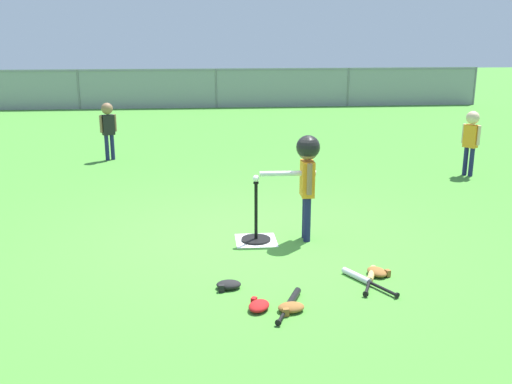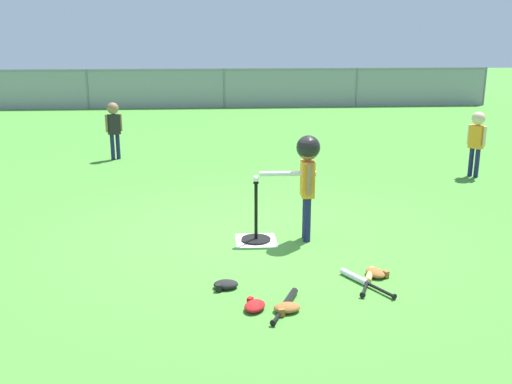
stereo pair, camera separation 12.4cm
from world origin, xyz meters
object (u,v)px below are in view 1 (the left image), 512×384
(glove_outfield_drop, at_px, (291,308))
(spare_bat_silver, at_px, (362,278))
(fielder_near_left, at_px, (471,135))
(glove_by_plate, at_px, (259,306))
(glove_tossed_aside, at_px, (228,285))
(spare_bat_wood, at_px, (371,277))
(batter_child, at_px, (307,166))
(baseball_on_tee, at_px, (256,178))
(fielder_deep_left, at_px, (108,123))
(batting_tee, at_px, (256,232))
(glove_near_bats, at_px, (377,272))
(spare_bat_black, at_px, (291,301))

(glove_outfield_drop, bearing_deg, spare_bat_silver, 35.43)
(fielder_near_left, bearing_deg, glove_by_plate, -131.32)
(glove_tossed_aside, distance_m, glove_outfield_drop, 0.69)
(fielder_near_left, xyz_separation_m, spare_bat_wood, (-2.65, -3.76, -0.63))
(batter_child, distance_m, spare_bat_wood, 1.43)
(baseball_on_tee, relative_size, glove_outfield_drop, 0.31)
(fielder_deep_left, xyz_separation_m, glove_outfield_drop, (2.32, -6.01, -0.61))
(batter_child, xyz_separation_m, fielder_deep_left, (-2.73, 4.35, -0.17))
(batter_child, relative_size, fielder_deep_left, 1.14)
(batter_child, bearing_deg, spare_bat_wood, -69.66)
(batting_tee, relative_size, fielder_deep_left, 0.65)
(glove_by_plate, bearing_deg, spare_bat_silver, 25.01)
(batting_tee, relative_size, fielder_near_left, 0.65)
(spare_bat_wood, distance_m, glove_by_plate, 1.19)
(batter_child, height_order, fielder_near_left, batter_child)
(spare_bat_silver, xyz_separation_m, spare_bat_wood, (0.10, 0.03, 0.00))
(spare_bat_wood, height_order, glove_by_plate, glove_by_plate)
(batter_child, bearing_deg, glove_outfield_drop, -103.90)
(fielder_near_left, distance_m, glove_by_plate, 5.69)
(fielder_deep_left, distance_m, fielder_near_left, 6.05)
(glove_by_plate, xyz_separation_m, glove_near_bats, (1.17, 0.58, 0.00))
(glove_near_bats, bearing_deg, fielder_near_left, 55.04)
(batter_child, xyz_separation_m, spare_bat_black, (-0.39, -1.54, -0.79))
(fielder_near_left, xyz_separation_m, glove_outfield_drop, (-3.48, -4.31, -0.62))
(batting_tee, bearing_deg, fielder_near_left, 36.12)
(baseball_on_tee, distance_m, spare_bat_wood, 1.62)
(spare_bat_silver, bearing_deg, spare_bat_wood, 18.93)
(spare_bat_wood, bearing_deg, batter_child, 110.34)
(baseball_on_tee, bearing_deg, fielder_deep_left, 116.81)
(baseball_on_tee, distance_m, glove_near_bats, 1.61)
(glove_outfield_drop, bearing_deg, baseball_on_tee, 94.39)
(baseball_on_tee, xyz_separation_m, glove_tossed_aside, (-0.36, -1.19, -0.66))
(spare_bat_wood, distance_m, glove_outfield_drop, 0.99)
(fielder_near_left, xyz_separation_m, glove_near_bats, (-2.56, -3.67, -0.62))
(batter_child, bearing_deg, spare_bat_silver, -74.51)
(spare_bat_black, relative_size, glove_tossed_aside, 2.66)
(fielder_near_left, bearing_deg, spare_bat_silver, -125.96)
(glove_tossed_aside, bearing_deg, glove_near_bats, 6.28)
(batter_child, relative_size, glove_by_plate, 4.29)
(batter_child, distance_m, spare_bat_silver, 1.43)
(batting_tee, height_order, glove_by_plate, batting_tee)
(baseball_on_tee, xyz_separation_m, spare_bat_silver, (0.86, -1.16, -0.67))
(glove_by_plate, relative_size, glove_outfield_drop, 1.13)
(glove_near_bats, height_order, glove_tossed_aside, same)
(batter_child, bearing_deg, spare_bat_black, -104.19)
(fielder_near_left, bearing_deg, baseball_on_tee, -143.88)
(batter_child, height_order, spare_bat_black, batter_child)
(batting_tee, distance_m, spare_bat_silver, 1.44)
(baseball_on_tee, relative_size, glove_near_bats, 0.28)
(baseball_on_tee, height_order, fielder_near_left, fielder_near_left)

